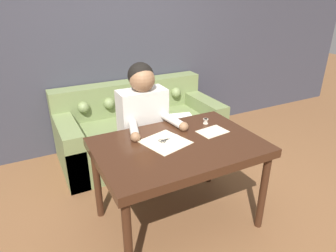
# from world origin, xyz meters

# --- Properties ---
(ground_plane) EXTENTS (16.00, 16.00, 0.00)m
(ground_plane) POSITION_xyz_m (0.00, 0.00, 0.00)
(ground_plane) COLOR brown
(wall_back) EXTENTS (8.00, 0.06, 2.60)m
(wall_back) POSITION_xyz_m (0.00, 1.76, 1.30)
(wall_back) COLOR #383842
(wall_back) RESTS_ON ground_plane
(dining_table) EXTENTS (1.27, 0.87, 0.75)m
(dining_table) POSITION_xyz_m (-0.03, 0.03, 0.68)
(dining_table) COLOR #381E11
(dining_table) RESTS_ON ground_plane
(couch) EXTENTS (1.88, 0.92, 0.82)m
(couch) POSITION_xyz_m (0.14, 1.31, 0.30)
(couch) COLOR olive
(couch) RESTS_ON ground_plane
(person) EXTENTS (0.51, 0.59, 1.27)m
(person) POSITION_xyz_m (-0.09, 0.61, 0.67)
(person) COLOR #33281E
(person) RESTS_ON ground_plane
(pattern_paper_main) EXTENTS (0.39, 0.39, 0.00)m
(pattern_paper_main) POSITION_xyz_m (-0.12, 0.09, 0.76)
(pattern_paper_main) COLOR beige
(pattern_paper_main) RESTS_ON dining_table
(pattern_paper_offcut) EXTENTS (0.26, 0.20, 0.00)m
(pattern_paper_offcut) POSITION_xyz_m (0.32, 0.08, 0.76)
(pattern_paper_offcut) COLOR beige
(pattern_paper_offcut) RESTS_ON dining_table
(scissors) EXTENTS (0.20, 0.09, 0.01)m
(scissors) POSITION_xyz_m (-0.10, 0.12, 0.76)
(scissors) COLOR silver
(scissors) RESTS_ON dining_table
(thread_spool) EXTENTS (0.04, 0.04, 0.05)m
(thread_spool) POSITION_xyz_m (0.36, 0.25, 0.78)
(thread_spool) COLOR beige
(thread_spool) RESTS_ON dining_table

